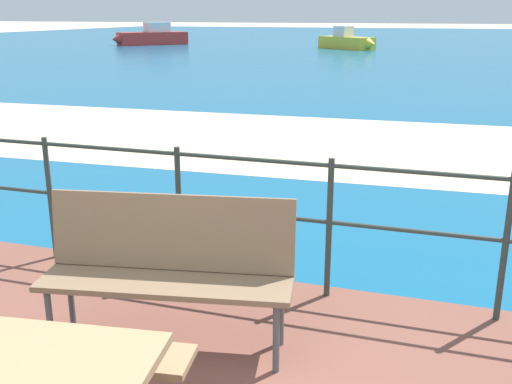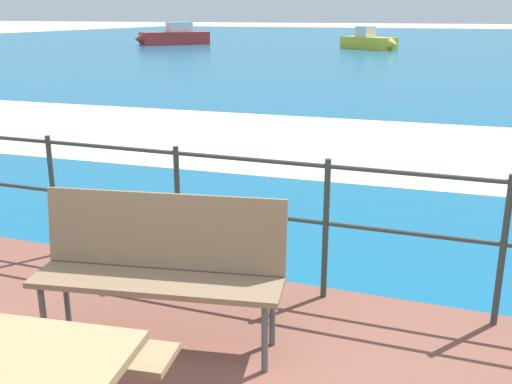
{
  "view_description": "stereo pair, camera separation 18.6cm",
  "coord_description": "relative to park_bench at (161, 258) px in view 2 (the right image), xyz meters",
  "views": [
    {
      "loc": [
        1.31,
        -1.52,
        2.08
      ],
      "look_at": [
        -0.11,
        2.92,
        0.66
      ],
      "focal_mm": 41.57,
      "sensor_mm": 36.0,
      "label": 1
    },
    {
      "loc": [
        1.49,
        -1.46,
        2.08
      ],
      "look_at": [
        -0.11,
        2.92,
        0.66
      ],
      "focal_mm": 41.57,
      "sensor_mm": 36.0,
      "label": 2
    }
  ],
  "objects": [
    {
      "name": "boat_near",
      "position": [
        -17.37,
        33.38,
        -0.09
      ],
      "size": [
        4.15,
        4.42,
        1.45
      ],
      "rotation": [
        0.0,
        0.0,
        3.97
      ],
      "color": "red",
      "rests_on": "sea_water"
    },
    {
      "name": "railing_fence",
      "position": [
        0.22,
        0.95,
        0.09
      ],
      "size": [
        5.94,
        0.04,
        1.05
      ],
      "color": "#2D3833",
      "rests_on": "patio_paving"
    },
    {
      "name": "sea_water",
      "position": [
        0.22,
        38.49,
        -0.62
      ],
      "size": [
        90.0,
        90.0,
        0.01
      ],
      "primitive_type": "cube",
      "color": "#145B84",
      "rests_on": "ground"
    },
    {
      "name": "boat_mid",
      "position": [
        -4.31,
        32.81,
        -0.19
      ],
      "size": [
        3.83,
        3.15,
        1.3
      ],
      "rotation": [
        0.0,
        0.0,
        5.65
      ],
      "color": "yellow",
      "rests_on": "sea_water"
    },
    {
      "name": "park_bench",
      "position": [
        0.0,
        0.0,
        0.0
      ],
      "size": [
        1.59,
        0.69,
        0.95
      ],
      "rotation": [
        0.0,
        0.0,
        0.18
      ],
      "color": "#7A6047",
      "rests_on": "patio_paving"
    },
    {
      "name": "beach_strip",
      "position": [
        0.22,
        6.52,
        -0.62
      ],
      "size": [
        54.13,
        6.55,
        0.01
      ],
      "primitive_type": "cube",
      "rotation": [
        0.0,
        0.0,
        0.03
      ],
      "color": "beige",
      "rests_on": "ground"
    }
  ]
}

